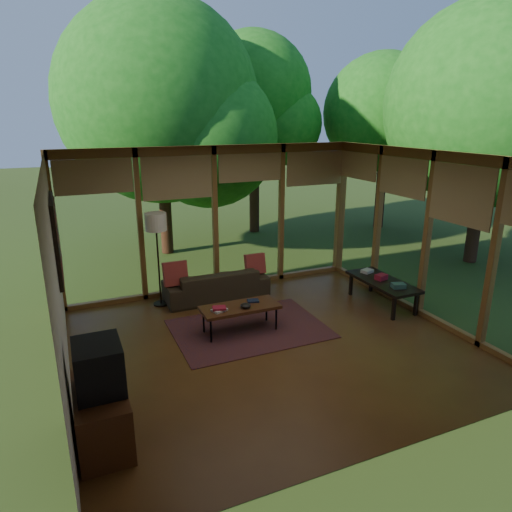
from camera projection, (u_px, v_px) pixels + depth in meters
name	position (u px, v px, depth m)	size (l,w,h in m)	color
floor	(272.00, 344.00, 6.68)	(5.50, 5.50, 0.00)	brown
ceiling	(274.00, 156.00, 5.89)	(5.50, 5.50, 0.00)	silver
wall_left	(57.00, 284.00, 5.24)	(0.04, 5.00, 2.70)	silver
wall_front	(392.00, 331.00, 4.09)	(5.50, 0.04, 2.70)	silver
window_wall_back	(215.00, 220.00, 8.48)	(5.50, 0.12, 2.70)	brown
window_wall_right	(427.00, 236.00, 7.33)	(0.12, 5.00, 2.70)	brown
exterior_lawn	(375.00, 207.00, 16.74)	(40.00, 40.00, 0.00)	#344E1D
tree_nw	(158.00, 102.00, 10.20)	(4.51, 4.51, 5.76)	#3D2316
tree_ne	(253.00, 93.00, 12.20)	(3.13, 3.13, 5.38)	#3D2316
tree_se	(488.00, 105.00, 9.44)	(4.25, 4.25, 5.54)	#3D2316
tree_far	(382.00, 113.00, 12.73)	(3.25, 3.25, 4.91)	#3D2316
rug	(249.00, 329.00, 7.15)	(2.33, 1.65, 0.01)	maroon
sofa	(216.00, 284.00, 8.29)	(1.86, 0.73, 0.54)	#342A1A
pillow_left	(175.00, 274.00, 7.87)	(0.41, 0.14, 0.41)	maroon
pillow_right	(255.00, 264.00, 8.44)	(0.37, 0.12, 0.37)	maroon
ct_book_lower	(219.00, 310.00, 6.77)	(0.21, 0.16, 0.03)	#B9B4A8
ct_book_upper	(219.00, 308.00, 6.76)	(0.20, 0.15, 0.03)	maroon
ct_book_side	(253.00, 301.00, 7.11)	(0.18, 0.13, 0.03)	black
ct_bowl	(245.00, 306.00, 6.87)	(0.16, 0.16, 0.07)	black
media_cabinet	(102.00, 416.00, 4.61)	(0.50, 1.00, 0.60)	#532B16
television	(99.00, 367.00, 4.45)	(0.45, 0.55, 0.50)	black
console_book_a	(398.00, 286.00, 7.58)	(0.21, 0.15, 0.08)	#355E51
console_book_b	(381.00, 277.00, 7.98)	(0.20, 0.14, 0.09)	maroon
console_book_c	(367.00, 271.00, 8.33)	(0.21, 0.15, 0.06)	#B9B4A8
floor_lamp	(156.00, 227.00, 7.66)	(0.36, 0.36, 1.65)	black
coffee_table	(240.00, 308.00, 6.96)	(1.20, 0.50, 0.43)	#532B16
side_console	(383.00, 283.00, 7.96)	(0.60, 1.40, 0.46)	black
wall_painting	(57.00, 238.00, 6.42)	(0.06, 1.35, 1.15)	black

